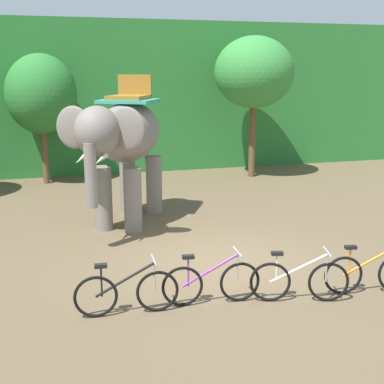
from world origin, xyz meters
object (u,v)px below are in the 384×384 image
(tree_center_right, at_px, (254,73))
(elephant, at_px, (124,139))
(tree_center, at_px, (41,94))
(bike_black, at_px, (127,292))
(bike_purple, at_px, (211,282))
(bike_white, at_px, (299,280))
(bike_orange, at_px, (370,272))

(tree_center_right, xyz_separation_m, elephant, (-5.45, -4.84, -1.59))
(tree_center_right, bearing_deg, tree_center, 173.25)
(bike_black, distance_m, bike_purple, 1.44)
(bike_black, distance_m, bike_white, 2.94)
(tree_center_right, bearing_deg, bike_purple, -115.77)
(bike_orange, bearing_deg, bike_purple, 173.06)
(tree_center, bearing_deg, elephant, -71.20)
(tree_center, height_order, bike_black, tree_center)
(tree_center, xyz_separation_m, bike_orange, (5.47, -11.13, -2.70))
(elephant, bearing_deg, tree_center_right, 41.60)
(tree_center, relative_size, tree_center_right, 0.87)
(bike_purple, bearing_deg, bike_white, -12.38)
(bike_black, xyz_separation_m, bike_orange, (4.30, -0.34, 0.00))
(tree_center_right, xyz_separation_m, bike_white, (-3.30, -10.23, -3.41))
(bike_black, height_order, bike_white, same)
(elephant, relative_size, bike_black, 2.40)
(tree_center, distance_m, bike_white, 12.14)
(elephant, xyz_separation_m, bike_white, (2.15, -5.39, -1.82))
(elephant, relative_size, bike_purple, 2.40)
(tree_center, relative_size, bike_purple, 2.60)
(elephant, bearing_deg, tree_center, 108.80)
(tree_center_right, height_order, bike_white, tree_center_right)
(tree_center, height_order, bike_white, tree_center)
(bike_black, bearing_deg, tree_center_right, 57.87)
(bike_purple, distance_m, bike_white, 1.52)
(bike_white, bearing_deg, elephant, 111.73)
(tree_center, height_order, bike_orange, tree_center)
(bike_purple, height_order, bike_white, same)
(bike_white, bearing_deg, tree_center_right, 72.11)
(bike_black, bearing_deg, bike_purple, 0.16)
(tree_center, distance_m, bike_purple, 11.42)
(bike_purple, xyz_separation_m, bike_orange, (2.86, -0.35, 0.00))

